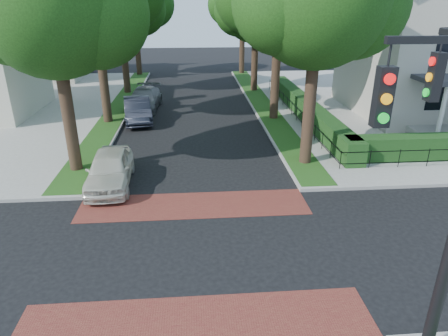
% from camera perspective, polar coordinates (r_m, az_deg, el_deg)
% --- Properties ---
extents(ground, '(120.00, 120.00, 0.00)m').
position_cam_1_polar(ground, '(13.22, -4.15, -11.87)').
color(ground, black).
rests_on(ground, ground).
extents(sidewalk_ne, '(30.00, 30.00, 0.15)m').
position_cam_1_polar(sidewalk_ne, '(36.40, 28.15, 8.41)').
color(sidewalk_ne, gray).
rests_on(sidewalk_ne, ground).
extents(crosswalk_far, '(9.00, 2.20, 0.01)m').
position_cam_1_polar(crosswalk_far, '(15.95, -4.30, -5.30)').
color(crosswalk_far, maroon).
rests_on(crosswalk_far, ground).
extents(crosswalk_near, '(9.00, 2.20, 0.01)m').
position_cam_1_polar(crosswalk_near, '(10.74, -3.92, -21.62)').
color(crosswalk_near, maroon).
rests_on(crosswalk_near, ground).
extents(grass_strip_ne, '(1.60, 29.80, 0.02)m').
position_cam_1_polar(grass_strip_ne, '(31.32, 5.43, 9.20)').
color(grass_strip_ne, '#184112').
rests_on(grass_strip_ne, sidewalk_ne).
extents(grass_strip_nw, '(1.60, 29.80, 0.02)m').
position_cam_1_polar(grass_strip_nw, '(31.34, -14.65, 8.57)').
color(grass_strip_nw, '#184112').
rests_on(grass_strip_nw, sidewalk_nw).
extents(tree_right_far, '(7.25, 6.23, 9.74)m').
position_cam_1_polar(tree_right_far, '(35.53, 4.73, 21.84)').
color(tree_right_far, black).
rests_on(tree_right_far, sidewalk_ne).
extents(tree_right_back, '(7.50, 6.45, 10.20)m').
position_cam_1_polar(tree_right_back, '(44.44, 2.80, 22.55)').
color(tree_right_back, black).
rests_on(tree_right_back, sidewalk_ne).
extents(tree_left_near, '(7.50, 6.45, 10.20)m').
position_cam_1_polar(tree_left_near, '(18.91, -22.90, 20.47)').
color(tree_left_near, black).
rests_on(tree_left_near, sidewalk_nw).
extents(tree_left_far, '(7.00, 6.02, 9.86)m').
position_cam_1_polar(tree_left_far, '(35.51, -14.47, 21.59)').
color(tree_left_far, black).
rests_on(tree_left_far, sidewalk_nw).
extents(tree_left_back, '(7.75, 6.66, 10.44)m').
position_cam_1_polar(tree_left_back, '(44.44, -12.58, 22.26)').
color(tree_left_back, black).
rests_on(tree_left_back, sidewalk_nw).
extents(hedge_main_road, '(1.00, 18.00, 1.20)m').
position_cam_1_polar(hedge_main_road, '(27.81, 11.63, 8.33)').
color(hedge_main_road, '#183A14').
rests_on(hedge_main_road, sidewalk_ne).
extents(fence_main_road, '(0.06, 18.00, 0.90)m').
position_cam_1_polar(fence_main_road, '(27.64, 9.99, 8.04)').
color(fence_main_road, black).
rests_on(fence_main_road, sidewalk_ne).
extents(house_left_far, '(10.00, 9.00, 10.14)m').
position_cam_1_polar(house_left_far, '(45.67, -25.78, 17.67)').
color(house_left_far, '#B4AEA2').
rests_on(house_left_far, sidewalk_nw).
extents(parked_car_front, '(2.01, 4.57, 1.53)m').
position_cam_1_polar(parked_car_front, '(17.97, -16.00, -0.13)').
color(parked_car_front, beige).
rests_on(parked_car_front, ground).
extents(parked_car_middle, '(2.43, 4.98, 1.57)m').
position_cam_1_polar(parked_car_middle, '(27.37, -12.26, 8.13)').
color(parked_car_middle, black).
rests_on(parked_car_middle, ground).
extents(parked_car_rear, '(2.49, 5.41, 1.53)m').
position_cam_1_polar(parked_car_rear, '(30.48, -11.33, 9.65)').
color(parked_car_rear, slate).
rests_on(parked_car_rear, ground).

